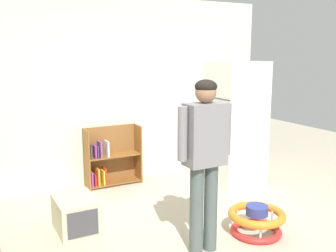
{
  "coord_description": "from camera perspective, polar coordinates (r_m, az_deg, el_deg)",
  "views": [
    {
      "loc": [
        -1.87,
        -3.07,
        1.92
      ],
      "look_at": [
        0.11,
        0.66,
        1.11
      ],
      "focal_mm": 41.63,
      "sensor_mm": 36.0,
      "label": 1
    }
  ],
  "objects": [
    {
      "name": "standing_person",
      "position": [
        3.64,
        5.39,
        -3.72
      ],
      "size": [
        0.57,
        0.22,
        1.67
      ],
      "color": "#4C5856",
      "rests_on": "ground"
    },
    {
      "name": "back_wall",
      "position": [
        5.74,
        -8.91,
        5.09
      ],
      "size": [
        5.2,
        0.06,
        2.7
      ],
      "primitive_type": "cube",
      "color": "silver",
      "rests_on": "ground"
    },
    {
      "name": "ground_plane",
      "position": [
        4.07,
        3.06,
        -17.21
      ],
      "size": [
        12.0,
        12.0,
        0.0
      ],
      "primitive_type": "plane",
      "color": "#C0B59C",
      "rests_on": "ground"
    },
    {
      "name": "refrigerator",
      "position": [
        5.71,
        9.8,
        0.36
      ],
      "size": [
        0.73,
        0.68,
        1.78
      ],
      "color": "white",
      "rests_on": "ground"
    },
    {
      "name": "bookshelf",
      "position": [
        5.74,
        -8.62,
        -4.89
      ],
      "size": [
        0.8,
        0.28,
        0.85
      ],
      "color": "brown",
      "rests_on": "ground"
    },
    {
      "name": "pet_carrier",
      "position": [
        4.44,
        -13.32,
        -12.46
      ],
      "size": [
        0.42,
        0.55,
        0.36
      ],
      "color": "beige",
      "rests_on": "ground"
    },
    {
      "name": "baby_walker",
      "position": [
        4.35,
        12.83,
        -13.28
      ],
      "size": [
        0.6,
        0.6,
        0.32
      ],
      "color": "red",
      "rests_on": "ground"
    }
  ]
}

